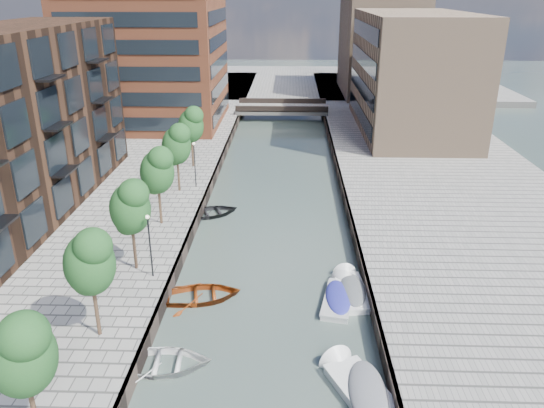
# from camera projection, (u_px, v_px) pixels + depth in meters

# --- Properties ---
(water) EXTENTS (300.00, 300.00, 0.00)m
(water) POSITION_uv_depth(u_px,v_px,m) (276.00, 198.00, 47.86)
(water) COLOR #38473F
(water) RESTS_ON ground
(quay_right) EXTENTS (20.00, 140.00, 1.00)m
(quay_right) POSITION_uv_depth(u_px,v_px,m) (455.00, 195.00, 47.16)
(quay_right) COLOR gray
(quay_right) RESTS_ON ground
(quay_wall_left) EXTENTS (0.25, 140.00, 1.00)m
(quay_wall_left) POSITION_uv_depth(u_px,v_px,m) (208.00, 192.00, 47.87)
(quay_wall_left) COLOR #332823
(quay_wall_left) RESTS_ON ground
(quay_wall_right) EXTENTS (0.25, 140.00, 1.00)m
(quay_wall_right) POSITION_uv_depth(u_px,v_px,m) (344.00, 194.00, 47.48)
(quay_wall_right) COLOR #332823
(quay_wall_right) RESTS_ON ground
(far_closure) EXTENTS (80.00, 40.00, 1.00)m
(far_closure) POSITION_uv_depth(u_px,v_px,m) (284.00, 83.00, 103.20)
(far_closure) COLOR gray
(far_closure) RESTS_ON ground
(tower) EXTENTS (18.00, 18.00, 30.00)m
(tower) POSITION_uv_depth(u_px,v_px,m) (145.00, 2.00, 65.50)
(tower) COLOR brown
(tower) RESTS_ON quay_left
(tan_block_near) EXTENTS (12.00, 25.00, 14.00)m
(tan_block_near) POSITION_uv_depth(u_px,v_px,m) (412.00, 73.00, 64.69)
(tan_block_near) COLOR #907258
(tan_block_near) RESTS_ON quay_right
(tan_block_far) EXTENTS (12.00, 20.00, 16.00)m
(tan_block_far) POSITION_uv_depth(u_px,v_px,m) (380.00, 44.00, 88.37)
(tan_block_far) COLOR #907258
(tan_block_far) RESTS_ON quay_right
(bridge) EXTENTS (13.00, 6.00, 1.30)m
(bridge) POSITION_uv_depth(u_px,v_px,m) (282.00, 108.00, 76.95)
(bridge) COLOR gray
(bridge) RESTS_ON ground
(tree_1) EXTENTS (2.50, 2.50, 5.95)m
(tree_1) POSITION_uv_depth(u_px,v_px,m) (21.00, 351.00, 19.29)
(tree_1) COLOR #382619
(tree_1) RESTS_ON quay_left
(tree_2) EXTENTS (2.50, 2.50, 5.95)m
(tree_2) POSITION_uv_depth(u_px,v_px,m) (89.00, 260.00, 25.77)
(tree_2) COLOR #382619
(tree_2) RESTS_ON quay_left
(tree_3) EXTENTS (2.50, 2.50, 5.95)m
(tree_3) POSITION_uv_depth(u_px,v_px,m) (130.00, 205.00, 32.25)
(tree_3) COLOR #382619
(tree_3) RESTS_ON quay_left
(tree_4) EXTENTS (2.50, 2.50, 5.95)m
(tree_4) POSITION_uv_depth(u_px,v_px,m) (157.00, 169.00, 38.73)
(tree_4) COLOR #382619
(tree_4) RESTS_ON quay_left
(tree_5) EXTENTS (2.50, 2.50, 5.95)m
(tree_5) POSITION_uv_depth(u_px,v_px,m) (176.00, 143.00, 45.21)
(tree_5) COLOR #382619
(tree_5) RESTS_ON quay_left
(tree_6) EXTENTS (2.50, 2.50, 5.95)m
(tree_6) POSITION_uv_depth(u_px,v_px,m) (191.00, 124.00, 51.68)
(tree_6) COLOR #382619
(tree_6) RESTS_ON quay_left
(lamp_1) EXTENTS (0.24, 0.24, 4.12)m
(lamp_1) POSITION_uv_depth(u_px,v_px,m) (150.00, 240.00, 31.96)
(lamp_1) COLOR black
(lamp_1) RESTS_ON quay_left
(lamp_2) EXTENTS (0.24, 0.24, 4.12)m
(lamp_2) POSITION_uv_depth(u_px,v_px,m) (195.00, 160.00, 46.77)
(lamp_2) COLOR black
(lamp_2) RESTS_ON quay_left
(sloop_2) EXTENTS (5.55, 4.47, 1.02)m
(sloop_2) POSITION_uv_depth(u_px,v_px,m) (201.00, 299.00, 32.32)
(sloop_2) COLOR maroon
(sloop_2) RESTS_ON ground
(sloop_3) EXTENTS (5.19, 3.89, 1.02)m
(sloop_3) POSITION_uv_depth(u_px,v_px,m) (163.00, 367.00, 26.47)
(sloop_3) COLOR silver
(sloop_3) RESTS_ON ground
(sloop_4) EXTENTS (5.76, 5.01, 1.00)m
(sloop_4) POSITION_uv_depth(u_px,v_px,m) (210.00, 215.00, 44.24)
(sloop_4) COLOR black
(sloop_4) RESTS_ON ground
(motorboat_1) EXTENTS (4.07, 5.89, 1.87)m
(motorboat_1) POSITION_uv_depth(u_px,v_px,m) (361.00, 391.00, 24.61)
(motorboat_1) COLOR white
(motorboat_1) RESTS_ON ground
(motorboat_3) EXTENTS (2.47, 4.90, 1.56)m
(motorboat_3) POSITION_uv_depth(u_px,v_px,m) (339.00, 296.00, 32.25)
(motorboat_3) COLOR #B7B8B6
(motorboat_3) RESTS_ON ground
(motorboat_4) EXTENTS (2.15, 4.92, 1.59)m
(motorboat_4) POSITION_uv_depth(u_px,v_px,m) (351.00, 289.00, 33.01)
(motorboat_4) COLOR silver
(motorboat_4) RESTS_ON ground
(car) EXTENTS (2.99, 4.15, 1.31)m
(car) POSITION_uv_depth(u_px,v_px,m) (374.00, 125.00, 66.29)
(car) COLOR #B0B2B5
(car) RESTS_ON quay_right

